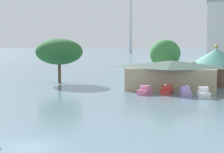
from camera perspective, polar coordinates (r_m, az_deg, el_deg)
The scene contains 9 objects.
ground_plane at distance 26.26m, azimuth -13.19°, elevation -11.32°, with size 2000.00×2000.00×0.00m, color slate.
pedal_boat_pink at distance 52.55m, azimuth 5.41°, elevation -2.38°, with size 2.12×2.65×1.50m.
pedal_boat_red at distance 53.52m, azimuth 8.95°, elevation -2.25°, with size 1.74×2.46×1.70m.
pedal_boat_lavender at distance 52.07m, azimuth 11.95°, elevation -2.52°, with size 2.04×2.61×1.75m.
pedal_boat_white at distance 51.11m, azimuth 14.73°, elevation -2.68°, with size 2.12×3.18×1.54m.
boathouse at distance 58.75m, azimuth 9.81°, elevation 0.33°, with size 15.47×9.05×4.88m.
green_roof_pavilion at distance 67.50m, azimuth 16.72°, elevation 1.86°, with size 9.82×9.82×7.50m.
shoreline_tree_tall_left at distance 69.07m, azimuth -8.65°, elevation 4.05°, with size 9.19×9.19×8.72m.
shoreline_tree_mid at distance 69.84m, azimuth 8.69°, elevation 3.74°, with size 6.09×6.09×8.56m.
Camera 1 is at (12.58, -21.84, 7.37)m, focal length 55.78 mm.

